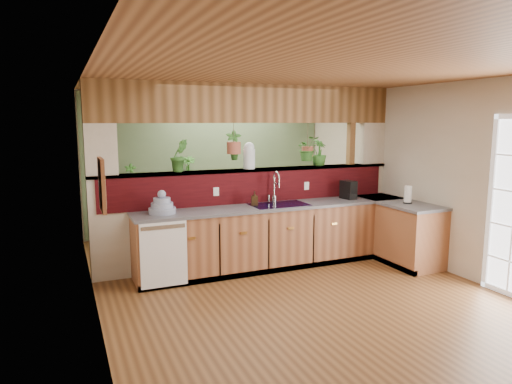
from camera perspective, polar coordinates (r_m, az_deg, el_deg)
name	(u,v)px	position (r m, az deg, el deg)	size (l,w,h in m)	color
ground	(295,290)	(5.80, 4.93, -12.15)	(4.60, 7.00, 0.01)	brown
ceiling	(298,75)	(5.44, 5.30, 14.34)	(4.60, 7.00, 0.01)	brown
wall_back	(209,163)	(8.69, -5.93, 3.67)	(4.60, 0.02, 2.60)	beige
wall_left	(93,200)	(4.84, -19.65, -0.90)	(0.02, 7.00, 2.60)	beige
wall_right	(442,177)	(6.86, 22.27, 1.69)	(0.02, 7.00, 2.60)	beige
pass_through_partition	(255,182)	(6.70, -0.16, 1.26)	(4.60, 0.21, 2.60)	beige
pass_through_ledge	(253,170)	(6.67, -0.40, 2.77)	(4.60, 0.21, 0.04)	brown
header_beam	(253,104)	(6.64, -0.41, 10.99)	(4.60, 0.15, 0.55)	brown
sage_backwall	(209,163)	(8.67, -5.89, 3.66)	(4.55, 0.02, 2.55)	#57704C
countertop	(318,233)	(6.79, 7.76, -5.11)	(4.14, 1.52, 0.90)	brown
dishwasher	(164,254)	(5.77, -11.44, -7.64)	(0.58, 0.03, 0.82)	white
navy_sink	(279,210)	(6.52, 2.92, -2.26)	(0.82, 0.50, 0.18)	black
framed_print	(102,185)	(4.01, -18.68, 0.86)	(0.04, 0.35, 0.45)	brown
faucet	(275,186)	(6.61, 2.42, 0.78)	(0.20, 0.20, 0.47)	#B7B7B2
dish_stack	(162,206)	(5.98, -11.66, -1.76)	(0.35, 0.35, 0.31)	#8892B0
soap_dispenser	(255,198)	(6.42, -0.19, -0.80)	(0.09, 0.09, 0.20)	#372514
coffee_maker	(349,191)	(7.10, 11.52, 0.17)	(0.15, 0.25, 0.28)	black
paper_towel	(408,195)	(6.94, 18.46, -0.34)	(0.13, 0.13, 0.27)	black
glass_jar	(249,156)	(6.63, -0.87, 4.58)	(0.17, 0.17, 0.39)	silver
ledge_plant_left	(179,155)	(6.31, -9.57, 4.53)	(0.25, 0.20, 0.45)	#2D6222
ledge_plant_right	(319,153)	(7.16, 7.89, 4.90)	(0.23, 0.23, 0.41)	#2D6222
hanging_plant_a	(234,136)	(6.53, -2.80, 7.04)	(0.26, 0.22, 0.55)	brown
hanging_plant_b	(308,138)	(7.04, 6.48, 6.72)	(0.36, 0.32, 0.51)	brown
shelving_console	(166,210)	(8.34, -11.20, -2.22)	(1.40, 0.37, 0.94)	black
shelf_plant_a	(131,175)	(8.14, -15.38, 2.09)	(0.21, 0.14, 0.39)	#2D6222
shelf_plant_b	(188,170)	(8.33, -8.48, 2.77)	(0.27, 0.27, 0.48)	#2D6222
floor_plant	(287,211)	(8.56, 3.88, -2.41)	(0.74, 0.64, 0.82)	#2D6222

